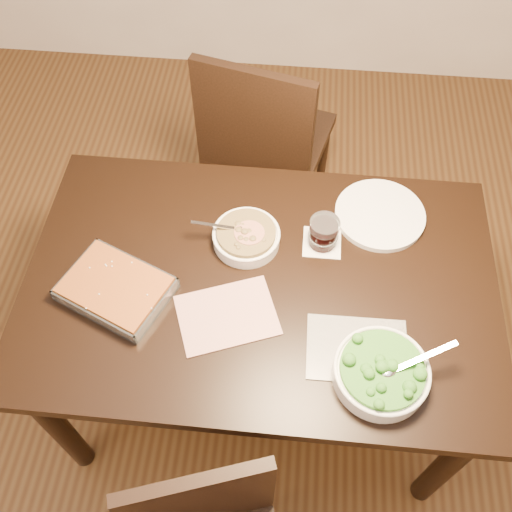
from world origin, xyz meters
TOP-DOWN VIEW (x-y plane):
  - ground at (0.00, 0.00)m, footprint 4.00×4.00m
  - table at (0.00, 0.00)m, footprint 1.40×0.90m
  - magazine_a at (-0.08, -0.13)m, footprint 0.33×0.28m
  - magazine_b at (0.28, -0.20)m, footprint 0.28×0.20m
  - coaster at (0.18, 0.15)m, footprint 0.12×0.12m
  - stew_bowl at (-0.06, 0.14)m, footprint 0.23×0.21m
  - broccoli_bowl at (0.34, -0.27)m, footprint 0.28×0.25m
  - baking_dish at (-0.41, -0.09)m, footprint 0.36×0.32m
  - wine_tumbler at (0.18, 0.15)m, footprint 0.09×0.09m
  - dinner_plate at (0.36, 0.28)m, footprint 0.29×0.29m
  - chair_far at (-0.06, 0.79)m, footprint 0.55×0.55m

SIDE VIEW (x-z plane):
  - ground at x=0.00m, z-range 0.00..0.00m
  - chair_far at x=-0.06m, z-range 0.06..1.03m
  - table at x=0.00m, z-range 0.28..1.03m
  - coaster at x=0.18m, z-range 0.75..0.75m
  - magazine_b at x=0.28m, z-range 0.75..0.75m
  - magazine_a at x=-0.08m, z-range 0.75..0.76m
  - dinner_plate at x=0.36m, z-range 0.75..0.77m
  - baking_dish at x=-0.41m, z-range 0.75..0.80m
  - stew_bowl at x=-0.06m, z-range 0.74..0.82m
  - broccoli_bowl at x=0.34m, z-range 0.74..0.83m
  - wine_tumbler at x=0.18m, z-range 0.76..0.86m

